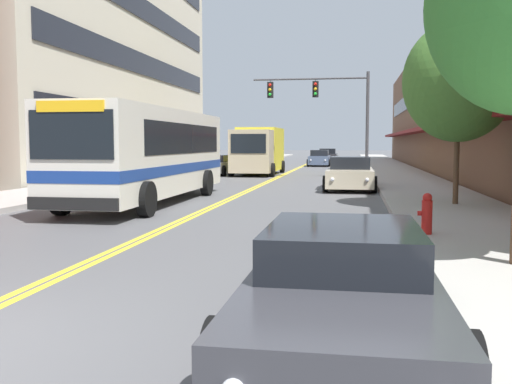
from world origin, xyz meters
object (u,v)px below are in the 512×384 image
car_charcoal_moving_second (328,156)px  box_truck (258,150)px  fire_hydrant (427,214)px  car_white_parked_left_mid (215,166)px  street_tree_right_mid (459,81)px  car_slate_blue_moving_lead (319,159)px  city_bus (149,151)px  traffic_signal_mast (326,103)px  car_dark_grey_parked_right_foreground (342,289)px  car_champagne_parked_right_mid (350,174)px

car_charcoal_moving_second → box_truck: 24.14m
fire_hydrant → box_truck: bearing=107.2°
car_white_parked_left_mid → street_tree_right_mid: (11.88, -17.33, 3.31)m
car_slate_blue_moving_lead → car_charcoal_moving_second: size_ratio=0.87×
city_bus → car_charcoal_moving_second: bearing=84.2°
box_truck → traffic_signal_mast: bearing=-35.7°
car_slate_blue_moving_lead → traffic_signal_mast: 17.95m
fire_hydrant → car_slate_blue_moving_lead: bearing=96.6°
city_bus → traffic_signal_mast: 15.88m
car_dark_grey_parked_right_foreground → car_slate_blue_moving_lead: car_slate_blue_moving_lead is taller
car_white_parked_left_mid → fire_hydrant: car_white_parked_left_mid is taller
car_white_parked_left_mid → traffic_signal_mast: (7.18, -2.17, 3.77)m
city_bus → box_truck: (0.80, 17.98, -0.18)m
city_bus → car_white_parked_left_mid: 17.05m
car_charcoal_moving_second → box_truck: size_ratio=0.69×
car_charcoal_moving_second → traffic_signal_mast: bearing=-87.7°
city_bus → traffic_signal_mast: (5.32, 14.73, 2.60)m
fire_hydrant → city_bus: bearing=141.8°
fire_hydrant → street_tree_right_mid: bearing=75.4°
traffic_signal_mast → car_white_parked_left_mid: bearing=163.2°
car_champagne_parked_right_mid → street_tree_right_mid: 8.39m
car_white_parked_left_mid → car_champagne_parked_right_mid: size_ratio=0.93×
fire_hydrant → car_charcoal_moving_second: bearing=94.9°
car_slate_blue_moving_lead → car_dark_grey_parked_right_foreground: bearing=-86.4°
car_slate_blue_moving_lead → fire_hydrant: size_ratio=5.00×
car_champagne_parked_right_mid → fire_hydrant: 13.32m
box_truck → fire_hydrant: 25.77m
car_white_parked_left_mid → street_tree_right_mid: size_ratio=0.78×
car_champagne_parked_right_mid → car_charcoal_moving_second: size_ratio=0.96×
city_bus → car_dark_grey_parked_right_foreground: bearing=-62.3°
car_charcoal_moving_second → street_tree_right_mid: 42.80m
city_bus → box_truck: size_ratio=1.53×
car_champagne_parked_right_mid → box_truck: bearing=117.7°
traffic_signal_mast → street_tree_right_mid: size_ratio=1.20×
traffic_signal_mast → fire_hydrant: bearing=-81.8°
car_dark_grey_parked_right_foreground → box_truck: bearing=101.0°
car_charcoal_moving_second → box_truck: bearing=-98.2°
car_white_parked_left_mid → traffic_signal_mast: size_ratio=0.65×
car_dark_grey_parked_right_foreground → car_slate_blue_moving_lead: (-2.88, 45.19, 0.08)m
city_bus → car_slate_blue_moving_lead: (3.93, 32.24, -1.12)m
car_champagne_parked_right_mid → car_charcoal_moving_second: 35.35m
city_bus → car_champagne_parked_right_mid: bearing=44.3°
car_charcoal_moving_second → traffic_signal_mast: (1.08, -27.13, 3.70)m
city_bus → car_slate_blue_moving_lead: city_bus is taller
city_bus → fire_hydrant: city_bus is taller
car_white_parked_left_mid → car_dark_grey_parked_right_foreground: 31.09m
car_slate_blue_moving_lead → car_charcoal_moving_second: (0.30, 9.62, 0.02)m
car_charcoal_moving_second → street_tree_right_mid: bearing=-82.2°
car_white_parked_left_mid → car_dark_grey_parked_right_foreground: car_white_parked_left_mid is taller
car_dark_grey_parked_right_foreground → box_truck: 31.53m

